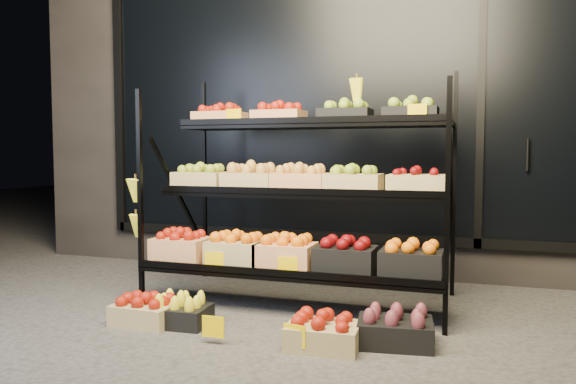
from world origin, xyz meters
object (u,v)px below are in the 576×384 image
(display_rack, at_px, (297,192))
(floor_crate_midright, at_px, (323,332))
(floor_crate_left, at_px, (146,310))
(floor_crate_midleft, at_px, (180,311))

(display_rack, distance_m, floor_crate_midright, 1.19)
(display_rack, height_order, floor_crate_midright, display_rack)
(floor_crate_left, bearing_deg, display_rack, 48.67)
(display_rack, distance_m, floor_crate_midleft, 1.15)
(display_rack, height_order, floor_crate_left, display_rack)
(floor_crate_left, relative_size, floor_crate_midleft, 1.04)
(floor_crate_midleft, xyz_separation_m, floor_crate_midright, (0.95, -0.11, 0.01))
(floor_crate_midleft, relative_size, floor_crate_midright, 0.90)
(floor_crate_left, xyz_separation_m, floor_crate_midleft, (0.22, 0.05, -0.00))
(display_rack, xyz_separation_m, floor_crate_left, (-0.74, -0.79, -0.70))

